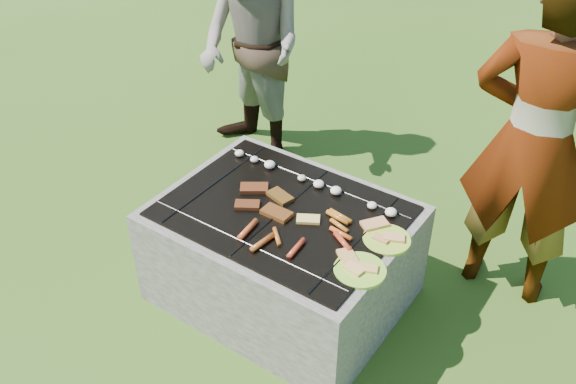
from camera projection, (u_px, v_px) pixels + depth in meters
The scene contains 10 objects.
lawn at pixel (283, 293), 3.73m from camera, with size 60.00×60.00×0.00m, color #294C13.
fire_pit at pixel (283, 257), 3.56m from camera, with size 1.30×1.00×0.62m.
mushrooms at pixel (312, 181), 3.55m from camera, with size 1.06×0.06×0.04m.
pork_slabs at pixel (266, 200), 3.42m from camera, with size 0.40×0.29×0.02m.
sausages at pixel (305, 233), 3.20m from camera, with size 0.53×0.50×0.03m.
bread_on_grate at pixel (347, 234), 3.20m from camera, with size 0.46×0.45×0.02m.
plate_far at pixel (387, 239), 3.18m from camera, with size 0.32×0.32×0.03m.
plate_near at pixel (360, 270), 3.00m from camera, with size 0.27×0.27×0.03m.
cook at pixel (534, 143), 3.25m from camera, with size 0.70×0.46×1.92m, color #A39788.
bystander at pixel (251, 48), 4.43m from camera, with size 0.84×0.66×1.73m, color #ABA18E.
Camera 1 is at (1.54, -2.17, 2.68)m, focal length 40.00 mm.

